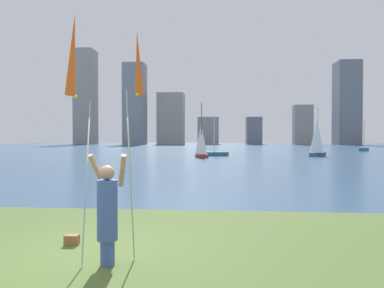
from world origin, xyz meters
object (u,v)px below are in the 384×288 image
kite_flag_right (138,69)px  sailboat_3 (214,153)px  bag (72,240)px  person (107,211)px  sailboat_4 (201,141)px  sailboat_5 (364,149)px  sailboat_0 (317,137)px  kite_flag_left (73,60)px

kite_flag_right → sailboat_3: sailboat_3 is taller
sailboat_3 → bag: bearing=-93.5°
person → kite_flag_right: bearing=64.2°
sailboat_4 → sailboat_5: 30.04m
sailboat_0 → person: bearing=-109.0°
bag → sailboat_4: sailboat_4 is taller
kite_flag_right → bag: bearing=162.1°
bag → sailboat_4: bearing=88.6°
bag → kite_flag_left: bearing=-65.9°
person → kite_flag_left: 2.52m
kite_flag_left → kite_flag_right: kite_flag_left is taller
kite_flag_left → sailboat_4: size_ratio=0.72×
kite_flag_right → sailboat_4: size_ratio=0.72×
person → sailboat_0: 37.86m
kite_flag_left → sailboat_3: bearing=87.8°
kite_flag_left → bag: (-0.70, 1.57, -3.28)m
person → sailboat_3: sailboat_3 is taller
kite_flag_right → sailboat_5: sailboat_5 is taller
sailboat_0 → sailboat_5: sailboat_0 is taller
kite_flag_left → sailboat_5: 56.91m
sailboat_5 → person: bearing=-114.2°
kite_flag_left → sailboat_3: sailboat_3 is taller
kite_flag_left → sailboat_4: (0.09, 32.91, -1.69)m
person → sailboat_3: (0.98, 35.38, -0.64)m
kite_flag_left → sailboat_3: (1.37, 35.86, -3.08)m
person → sailboat_3: size_ratio=0.41×
person → bag: size_ratio=6.99×
kite_flag_right → sailboat_0: bearing=71.2°
kite_flag_left → sailboat_0: (12.71, 36.25, -1.26)m
sailboat_0 → kite_flag_right: bearing=-108.8°
sailboat_5 → sailboat_3: bearing=-144.2°
sailboat_3 → sailboat_4: 3.50m
bag → sailboat_3: (2.07, 34.29, 0.20)m
bag → sailboat_0: 37.24m
person → bag: person is taller
kite_flag_left → bag: 3.70m
person → sailboat_4: (-0.30, 32.44, 0.75)m
kite_flag_right → sailboat_5: (22.65, 50.69, -3.11)m
person → kite_flag_left: kite_flag_left is taller
bag → sailboat_4: size_ratio=0.05×
sailboat_4 → sailboat_0: bearing=14.8°
person → bag: bearing=140.9°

